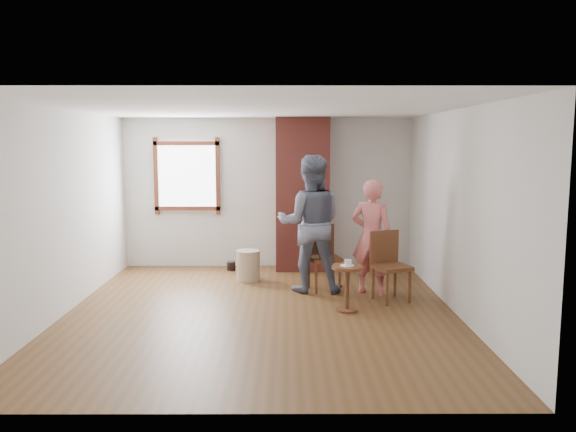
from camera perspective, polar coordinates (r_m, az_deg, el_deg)
The scene contains 12 objects.
ground at distance 7.37m, azimuth -2.74°, elevation -9.72°, with size 5.50×5.50×0.00m, color brown.
room_shell at distance 7.66m, azimuth -3.05°, elevation 4.70°, with size 5.04×5.52×2.62m.
brick_chimney at distance 9.58m, azimuth 1.46°, elevation 2.21°, with size 0.90×0.50×2.60m, color #9A3F36.
stoneware_crock at distance 8.96m, azimuth -4.07°, elevation -5.03°, with size 0.38×0.38×0.48m, color tan.
dark_pot at distance 9.71m, azimuth -5.79°, elevation -5.08°, with size 0.15×0.15×0.15m, color black.
dining_chair_left at distance 8.38m, azimuth 3.50°, elevation -3.82°, with size 0.55×0.55×0.96m.
dining_chair_right at distance 7.92m, azimuth 10.18°, elevation -4.61°, with size 0.58×0.58×0.96m.
side_table at distance 7.34m, azimuth 6.02°, elevation -6.56°, with size 0.40×0.40×0.60m.
cake_plate at distance 7.30m, azimuth 6.04°, elevation -5.02°, with size 0.18×0.18×0.01m, color white.
cake_slice at distance 7.29m, azimuth 6.13°, elevation -4.76°, with size 0.08×0.07×0.06m, color white.
man at distance 8.20m, azimuth 2.28°, elevation -0.78°, with size 0.97×0.76×2.00m, color #131936.
person_pink at distance 8.15m, azimuth 8.51°, elevation -2.11°, with size 0.61×0.40×1.67m, color #DF6F6F.
Camera 1 is at (0.33, -7.03, 2.18)m, focal length 35.00 mm.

